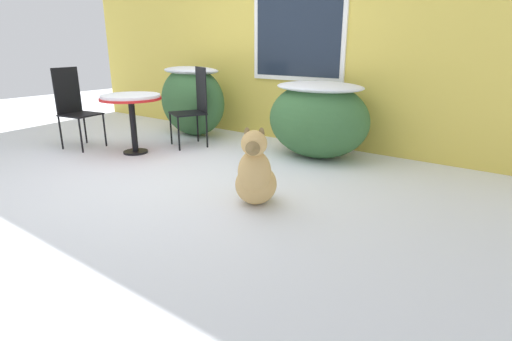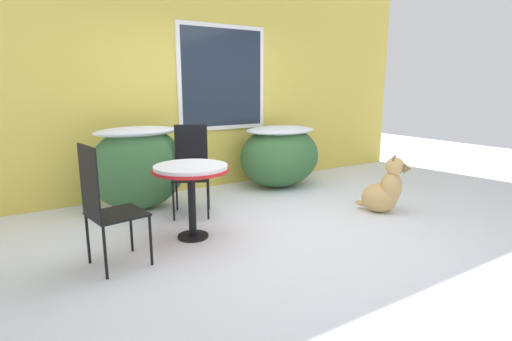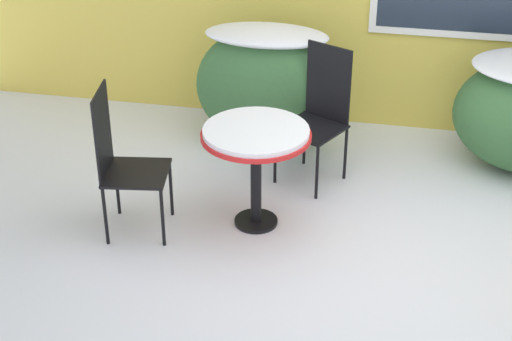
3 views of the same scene
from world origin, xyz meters
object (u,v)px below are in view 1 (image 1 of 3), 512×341
(patio_table, at_px, (131,103))
(dog, at_px, (255,176))
(patio_chair_far_side, at_px, (75,106))
(patio_chair_near_table, at_px, (194,105))

(patio_table, relative_size, dog, 1.06)
(patio_chair_far_side, bearing_deg, dog, -102.83)
(patio_table, xyz_separation_m, patio_chair_far_side, (-0.88, -0.26, -0.08))
(patio_chair_near_table, bearing_deg, patio_table, -86.70)
(patio_chair_near_table, distance_m, patio_chair_far_side, 1.58)
(patio_table, bearing_deg, dog, -11.76)
(patio_table, relative_size, patio_chair_far_side, 0.71)
(dog, bearing_deg, patio_chair_near_table, 116.84)
(patio_table, xyz_separation_m, dog, (2.31, -0.48, -0.38))
(patio_table, xyz_separation_m, patio_chair_near_table, (0.33, 0.77, -0.08))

